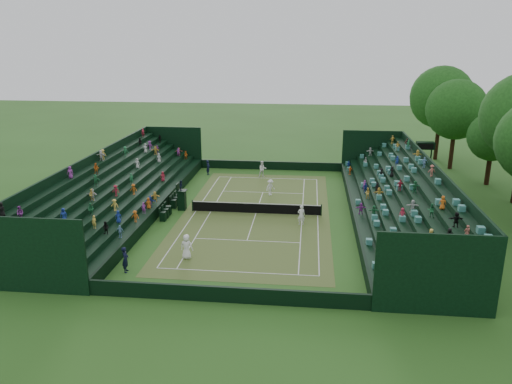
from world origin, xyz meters
The scene contains 19 objects.
ground centered at (0.00, 0.00, 0.00)m, with size 160.00×160.00×0.00m, color #2A561B.
court_surface centered at (0.00, 0.00, 0.01)m, with size 12.97×26.77×0.01m, color #346F25.
perimeter_wall_north centered at (0.00, 15.88, 0.50)m, with size 17.17×0.20×1.00m, color black.
perimeter_wall_south centered at (0.00, -15.88, 0.50)m, with size 17.17×0.20×1.00m, color black.
perimeter_wall_east centered at (8.48, 0.00, 0.50)m, with size 0.20×31.77×1.00m, color black.
perimeter_wall_west centered at (-8.48, 0.00, 0.50)m, with size 0.20×31.77×1.00m, color black.
north_grandstand centered at (12.66, 0.00, 1.55)m, with size 6.60×32.00×4.90m.
south_grandstand centered at (-12.66, 0.00, 1.55)m, with size 6.60×32.00×4.90m.
tennis_net centered at (0.00, 0.00, 0.53)m, with size 11.67×0.10×1.06m.
scoreboard_tower centered at (17.75, 16.00, 3.14)m, with size 2.00×1.00×3.70m.
tree_row centered at (22.54, 9.89, 7.38)m, with size 11.13×36.02×12.26m.
umpire_chair centered at (-6.83, 0.27, 1.18)m, with size 0.88×0.88×2.77m.
courtside_chairs centered at (-7.73, -0.27, 0.44)m, with size 0.53×5.50×1.15m.
player_near_west centered at (-3.82, -10.10, 0.90)m, with size 0.88×0.57×1.81m, color white.
player_near_east centered at (4.07, -2.43, 0.86)m, with size 0.63×0.41×1.72m, color white.
player_far_west centered at (-0.63, 12.50, 0.90)m, with size 0.88×0.69×1.81m, color white.
player_far_east centered at (0.83, 5.62, 0.81)m, with size 1.05×0.60×1.62m, color white.
line_judge_north centered at (-6.92, 12.68, 0.85)m, with size 0.62×0.41×1.69m, color black.
line_judge_south centered at (-7.36, -12.61, 0.89)m, with size 0.65×0.43×1.78m, color black.
Camera 1 is at (4.59, -41.85, 14.86)m, focal length 35.00 mm.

